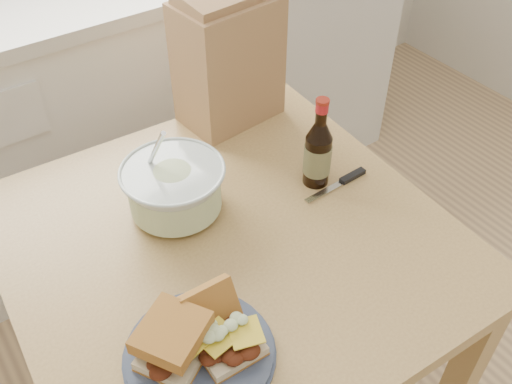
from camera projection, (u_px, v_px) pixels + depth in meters
cabinet_run at (95, 111)px, 2.03m from camera, size 2.50×0.64×0.94m
dining_table at (230, 269)px, 1.28m from camera, size 0.94×0.94×0.75m
plate at (200, 353)px, 0.99m from camera, size 0.26×0.26×0.02m
sandwich_left at (173, 341)px, 0.95m from camera, size 0.15×0.15×0.08m
sandwich_right at (223, 330)px, 0.98m from camera, size 0.11×0.15×0.09m
coleslaw_bowl at (175, 190)px, 1.23m from camera, size 0.23×0.23×0.22m
beer_bottle at (318, 153)px, 1.28m from camera, size 0.06×0.06×0.23m
knife at (345, 180)px, 1.33m from camera, size 0.18×0.02×0.01m
paper_bag at (228, 62)px, 1.43m from camera, size 0.26×0.18×0.32m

